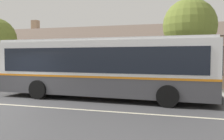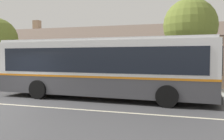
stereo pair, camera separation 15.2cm
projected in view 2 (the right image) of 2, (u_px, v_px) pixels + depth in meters
name	position (u px, v px, depth m)	size (l,w,h in m)	color
ground_plane	(8.00, 104.00, 11.67)	(300.00, 300.00, 0.00)	#424244
sidewalk_far	(68.00, 88.00, 17.38)	(60.00, 3.00, 0.15)	#9E9E99
lane_divider_stripe	(8.00, 104.00, 11.67)	(60.00, 0.16, 0.01)	beige
community_building	(97.00, 59.00, 25.01)	(27.95, 9.53, 6.27)	tan
transit_bus	(103.00, 67.00, 13.23)	(11.66, 3.06, 3.16)	#47474C
bench_by_building	(8.00, 79.00, 18.64)	(1.59, 0.51, 0.94)	brown
bench_down_street	(61.00, 81.00, 17.14)	(1.67, 0.51, 0.94)	brown
street_tree_primary	(190.00, 26.00, 15.37)	(3.30, 3.30, 5.81)	#4C3828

